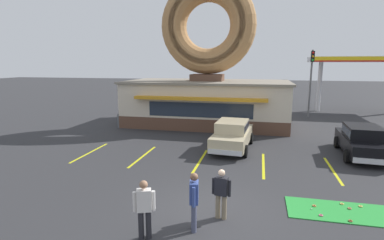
{
  "coord_description": "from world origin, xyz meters",
  "views": [
    {
      "loc": [
        1.45,
        -8.73,
        4.67
      ],
      "look_at": [
        -1.67,
        5.0,
        2.0
      ],
      "focal_mm": 28.0,
      "sensor_mm": 36.0,
      "label": 1
    }
  ],
  "objects_px": {
    "car_champagne": "(232,134)",
    "trash_bin": "(121,121)",
    "pedestrian_blue_sweater_man": "(144,207)",
    "pedestrian_hooded_kid": "(221,192)",
    "car_black": "(362,140)",
    "pedestrian_leather_jacket_man": "(194,199)",
    "traffic_light_pole": "(311,75)",
    "golf_ball": "(312,209)"
  },
  "relations": [
    {
      "from": "car_black",
      "to": "pedestrian_leather_jacket_man",
      "type": "distance_m",
      "value": 10.98
    },
    {
      "from": "trash_bin",
      "to": "pedestrian_hooded_kid",
      "type": "bearing_deg",
      "value": -52.52
    },
    {
      "from": "car_black",
      "to": "golf_ball",
      "type": "bearing_deg",
      "value": -116.79
    },
    {
      "from": "car_black",
      "to": "pedestrian_leather_jacket_man",
      "type": "xyz_separation_m",
      "value": [
        -6.81,
        -8.61,
        0.08
      ]
    },
    {
      "from": "pedestrian_blue_sweater_man",
      "to": "trash_bin",
      "type": "xyz_separation_m",
      "value": [
        -7.09,
        13.19,
        -0.42
      ]
    },
    {
      "from": "golf_ball",
      "to": "car_champagne",
      "type": "xyz_separation_m",
      "value": [
        -3.17,
        6.55,
        0.82
      ]
    },
    {
      "from": "car_champagne",
      "to": "trash_bin",
      "type": "xyz_separation_m",
      "value": [
        -8.57,
        3.97,
        -0.37
      ]
    },
    {
      "from": "car_black",
      "to": "trash_bin",
      "type": "height_order",
      "value": "car_black"
    },
    {
      "from": "pedestrian_leather_jacket_man",
      "to": "pedestrian_hooded_kid",
      "type": "bearing_deg",
      "value": 51.19
    },
    {
      "from": "golf_ball",
      "to": "pedestrian_hooded_kid",
      "type": "height_order",
      "value": "pedestrian_hooded_kid"
    },
    {
      "from": "pedestrian_hooded_kid",
      "to": "pedestrian_leather_jacket_man",
      "type": "xyz_separation_m",
      "value": [
        -0.66,
        -0.82,
        0.09
      ]
    },
    {
      "from": "pedestrian_hooded_kid",
      "to": "golf_ball",
      "type": "bearing_deg",
      "value": 22.38
    },
    {
      "from": "car_black",
      "to": "pedestrian_blue_sweater_man",
      "type": "height_order",
      "value": "pedestrian_blue_sweater_man"
    },
    {
      "from": "golf_ball",
      "to": "trash_bin",
      "type": "bearing_deg",
      "value": 138.15
    },
    {
      "from": "car_champagne",
      "to": "trash_bin",
      "type": "relative_size",
      "value": 4.79
    },
    {
      "from": "pedestrian_blue_sweater_man",
      "to": "car_black",
      "type": "bearing_deg",
      "value": 49.35
    },
    {
      "from": "pedestrian_leather_jacket_man",
      "to": "trash_bin",
      "type": "relative_size",
      "value": 1.75
    },
    {
      "from": "golf_ball",
      "to": "car_champagne",
      "type": "relative_size",
      "value": 0.01
    },
    {
      "from": "golf_ball",
      "to": "car_black",
      "type": "distance_m",
      "value": 7.48
    },
    {
      "from": "golf_ball",
      "to": "trash_bin",
      "type": "distance_m",
      "value": 15.76
    },
    {
      "from": "golf_ball",
      "to": "pedestrian_leather_jacket_man",
      "type": "distance_m",
      "value": 4.08
    },
    {
      "from": "car_black",
      "to": "traffic_light_pole",
      "type": "distance_m",
      "value": 11.67
    },
    {
      "from": "car_black",
      "to": "pedestrian_blue_sweater_man",
      "type": "xyz_separation_m",
      "value": [
        -8.0,
        -9.32,
        0.05
      ]
    },
    {
      "from": "car_champagne",
      "to": "traffic_light_pole",
      "type": "xyz_separation_m",
      "value": [
        5.61,
        11.38,
        2.84
      ]
    },
    {
      "from": "trash_bin",
      "to": "traffic_light_pole",
      "type": "relative_size",
      "value": 0.17
    },
    {
      "from": "pedestrian_leather_jacket_man",
      "to": "traffic_light_pole",
      "type": "xyz_separation_m",
      "value": [
        5.9,
        19.89,
        2.76
      ]
    },
    {
      "from": "golf_ball",
      "to": "trash_bin",
      "type": "xyz_separation_m",
      "value": [
        -11.74,
        10.51,
        0.45
      ]
    },
    {
      "from": "car_black",
      "to": "pedestrian_hooded_kid",
      "type": "distance_m",
      "value": 9.92
    },
    {
      "from": "pedestrian_leather_jacket_man",
      "to": "traffic_light_pole",
      "type": "relative_size",
      "value": 0.29
    },
    {
      "from": "golf_ball",
      "to": "trash_bin",
      "type": "height_order",
      "value": "trash_bin"
    },
    {
      "from": "car_champagne",
      "to": "pedestrian_blue_sweater_man",
      "type": "bearing_deg",
      "value": -99.13
    },
    {
      "from": "golf_ball",
      "to": "pedestrian_hooded_kid",
      "type": "xyz_separation_m",
      "value": [
        -2.79,
        -1.15,
        0.81
      ]
    },
    {
      "from": "pedestrian_hooded_kid",
      "to": "traffic_light_pole",
      "type": "relative_size",
      "value": 0.27
    },
    {
      "from": "golf_ball",
      "to": "car_champagne",
      "type": "distance_m",
      "value": 7.32
    },
    {
      "from": "car_black",
      "to": "trash_bin",
      "type": "distance_m",
      "value": 15.58
    },
    {
      "from": "pedestrian_hooded_kid",
      "to": "traffic_light_pole",
      "type": "xyz_separation_m",
      "value": [
        5.24,
        19.07,
        2.85
      ]
    },
    {
      "from": "car_black",
      "to": "pedestrian_hooded_kid",
      "type": "xyz_separation_m",
      "value": [
        -6.14,
        -7.79,
        -0.01
      ]
    },
    {
      "from": "pedestrian_blue_sweater_man",
      "to": "pedestrian_hooded_kid",
      "type": "bearing_deg",
      "value": 39.5
    },
    {
      "from": "car_black",
      "to": "pedestrian_blue_sweater_man",
      "type": "distance_m",
      "value": 12.28
    },
    {
      "from": "car_champagne",
      "to": "traffic_light_pole",
      "type": "bearing_deg",
      "value": 63.74
    },
    {
      "from": "car_black",
      "to": "pedestrian_hooded_kid",
      "type": "bearing_deg",
      "value": -128.27
    },
    {
      "from": "car_black",
      "to": "traffic_light_pole",
      "type": "relative_size",
      "value": 0.8
    }
  ]
}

